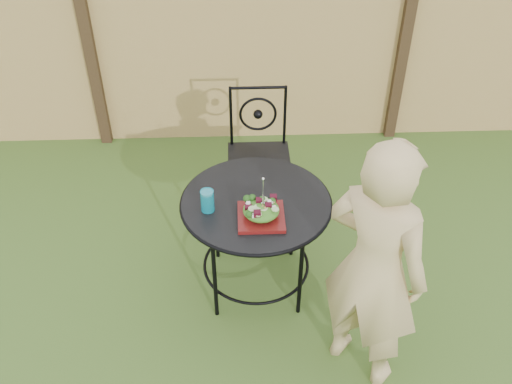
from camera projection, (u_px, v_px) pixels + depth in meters
ground at (259, 325)px, 3.60m from camera, size 60.00×60.00×0.00m
fence at (248, 38)px, 4.71m from camera, size 8.00×0.12×1.90m
patio_table at (256, 218)px, 3.51m from camera, size 0.92×0.92×0.72m
patio_chair at (259, 150)px, 4.23m from camera, size 0.46×0.46×0.95m
diner at (374, 269)px, 2.90m from camera, size 0.68×0.67×1.58m
salad_plate at (261, 217)px, 3.29m from camera, size 0.27×0.27×0.02m
salad at (261, 210)px, 3.26m from camera, size 0.21×0.21×0.08m
fork at (263, 192)px, 3.18m from camera, size 0.01×0.01×0.18m
drinking_glass at (207, 201)px, 3.32m from camera, size 0.08×0.08×0.14m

